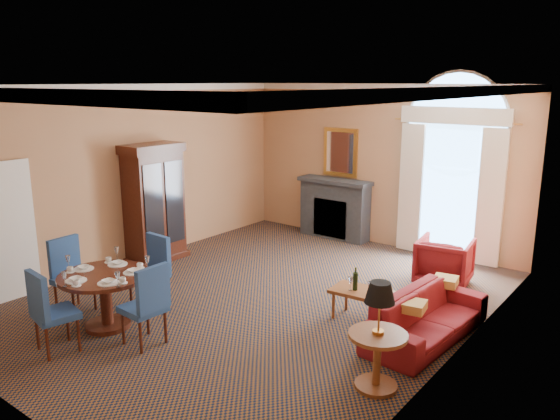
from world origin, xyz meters
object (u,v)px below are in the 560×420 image
Objects in this scene: armoire at (154,205)px; coffee_table at (363,293)px; dining_table at (105,287)px; sofa at (427,317)px; side_table at (379,325)px; armchair at (444,262)px.

armoire is 2.37× the size of coffee_table.
sofa is at bearing 33.37° from dining_table.
sofa is 1.70× the size of side_table.
coffee_table is at bearing 97.66° from sofa.
sofa is 2.22× the size of coffee_table.
armchair is at bearing 19.99° from sofa.
armchair is 2.09m from coffee_table.
armchair is 0.93× the size of coffee_table.
armchair is (-0.56, 2.01, 0.09)m from sofa.
dining_table is 0.59× the size of sofa.
side_table is at bearing -60.09° from coffee_table.
sofa is (5.27, 0.04, -0.75)m from armoire.
dining_table is at bearing -52.96° from armoire.
armchair is at bearing 75.44° from coffee_table.
armchair is (4.71, 2.05, -0.66)m from armoire.
coffee_table is 1.73m from side_table.
dining_table is at bearing -166.14° from side_table.
armoire reaches higher than armchair.
armoire is 5.18m from armchair.
coffee_table is at bearing 40.96° from dining_table.
armoire reaches higher than dining_table.
armoire is 4.40m from coffee_table.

